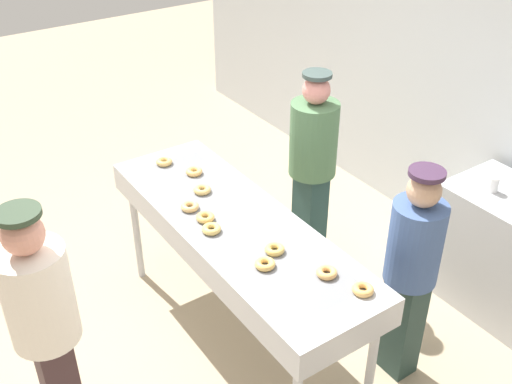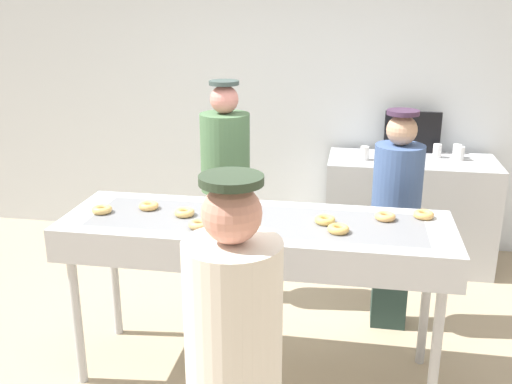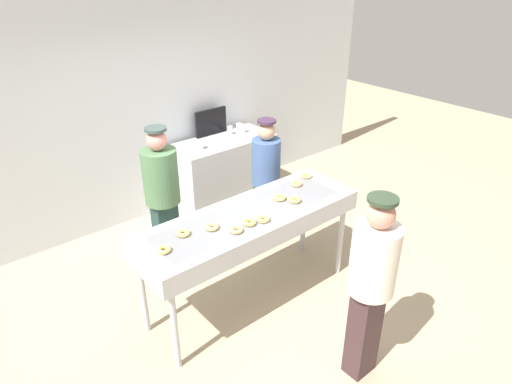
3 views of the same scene
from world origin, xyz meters
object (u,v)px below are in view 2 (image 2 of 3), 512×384
glazed_donut_2 (424,215)px  glazed_donut_4 (251,229)px  paper_cup_0 (460,153)px  paper_cup_3 (365,153)px  glazed_donut_0 (199,224)px  glazed_donut_3 (338,229)px  fryer_conveyor (256,236)px  worker_baker (396,210)px  paper_cup_2 (437,151)px  glazed_donut_8 (149,206)px  paper_cup_1 (457,151)px  customer_waiting (234,359)px  prep_counter (408,212)px  menu_display (412,132)px  glazed_donut_7 (229,225)px  glazed_donut_9 (102,210)px  worker_assistant (226,178)px  glazed_donut_1 (184,213)px  glazed_donut_6 (385,216)px  glazed_donut_5 (325,220)px

glazed_donut_2 → glazed_donut_4: same height
paper_cup_0 → paper_cup_3: bearing=-170.4°
glazed_donut_0 → glazed_donut_3: same height
fryer_conveyor → worker_baker: 1.11m
glazed_donut_0 → paper_cup_2: (1.53, 2.13, -0.04)m
glazed_donut_8 → fryer_conveyor: bearing=-6.5°
paper_cup_1 → paper_cup_0: bearing=-79.8°
customer_waiting → prep_counter: size_ratio=1.18×
glazed_donut_0 → customer_waiting: customer_waiting is taller
customer_waiting → menu_display: (0.89, 3.40, 0.16)m
glazed_donut_0 → glazed_donut_4: 0.30m
glazed_donut_7 → paper_cup_2: size_ratio=1.03×
glazed_donut_9 → prep_counter: bearing=43.9°
worker_assistant → glazed_donut_2: bearing=157.1°
prep_counter → glazed_donut_2: bearing=-92.5°
glazed_donut_9 → paper_cup_0: size_ratio=1.03×
glazed_donut_3 → glazed_donut_2: bearing=33.2°
glazed_donut_2 → glazed_donut_3: size_ratio=1.00×
glazed_donut_1 → paper_cup_2: 2.57m
fryer_conveyor → glazed_donut_6: glazed_donut_6 is taller
glazed_donut_9 → worker_baker: size_ratio=0.08×
glazed_donut_6 → customer_waiting: (-0.59, -1.43, -0.08)m
paper_cup_3 → prep_counter: bearing=11.1°
glazed_donut_3 → paper_cup_2: size_ratio=1.03×
fryer_conveyor → glazed_donut_4: size_ratio=18.76×
glazed_donut_5 → menu_display: menu_display is taller
glazed_donut_4 → customer_waiting: 1.12m
worker_baker → customer_waiting: 2.14m
fryer_conveyor → glazed_donut_1: 0.44m
fryer_conveyor → glazed_donut_0: 0.36m
glazed_donut_6 → paper_cup_1: 1.96m
glazed_donut_0 → customer_waiting: (0.43, -1.12, -0.08)m
glazed_donut_4 → glazed_donut_8: bearing=159.0°
glazed_donut_0 → glazed_donut_2: size_ratio=1.00×
glazed_donut_5 → prep_counter: (0.63, 1.83, -0.57)m
fryer_conveyor → paper_cup_0: 2.37m
worker_baker → paper_cup_1: size_ratio=13.37×
glazed_donut_8 → menu_display: size_ratio=0.25×
paper_cup_3 → glazed_donut_9: bearing=-130.7°
prep_counter → worker_assistant: bearing=-147.7°
glazed_donut_0 → glazed_donut_1: size_ratio=1.00×
paper_cup_0 → worker_assistant: bearing=-152.2°
glazed_donut_0 → worker_assistant: worker_assistant is taller
glazed_donut_6 → paper_cup_1: size_ratio=1.03×
glazed_donut_1 → glazed_donut_2: (1.38, 0.21, 0.00)m
glazed_donut_6 → paper_cup_3: bearing=93.9°
glazed_donut_2 → glazed_donut_4: (-0.95, -0.39, 0.00)m
prep_counter → paper_cup_3: size_ratio=12.13×
glazed_donut_6 → glazed_donut_2: bearing=17.7°
paper_cup_1 → menu_display: bearing=159.6°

